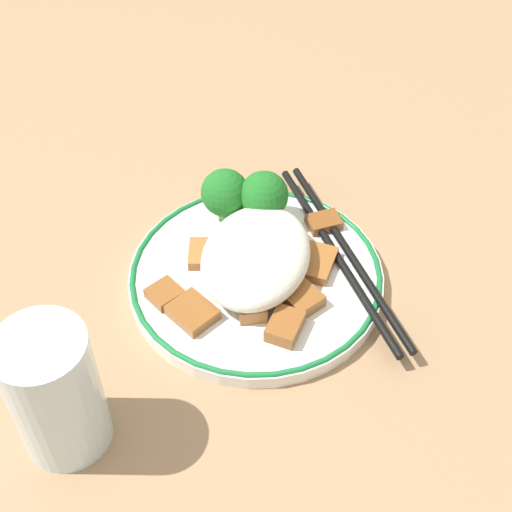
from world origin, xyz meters
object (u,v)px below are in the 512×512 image
(broccoli_back_left, at_px, (264,196))
(broccoli_back_center, at_px, (225,193))
(chopsticks, at_px, (342,253))
(plate, at_px, (256,276))
(drinking_glass, at_px, (55,393))

(broccoli_back_left, distance_m, broccoli_back_center, 0.04)
(broccoli_back_left, relative_size, chopsticks, 0.27)
(plate, height_order, drinking_glass, drinking_glass)
(plate, bearing_deg, drinking_glass, -27.86)
(broccoli_back_center, relative_size, chopsticks, 0.25)
(plate, bearing_deg, broccoli_back_left, -171.76)
(plate, relative_size, broccoli_back_center, 4.28)
(broccoli_back_center, height_order, drinking_glass, drinking_glass)
(plate, xyz_separation_m, broccoli_back_left, (-0.06, -0.01, 0.03))
(drinking_glass, bearing_deg, plate, 152.14)
(broccoli_back_left, height_order, drinking_glass, drinking_glass)
(plate, bearing_deg, chopsticks, 119.86)
(plate, distance_m, broccoli_back_left, 0.07)
(broccoli_back_left, bearing_deg, chopsticks, 72.29)
(drinking_glass, bearing_deg, broccoli_back_center, 168.38)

